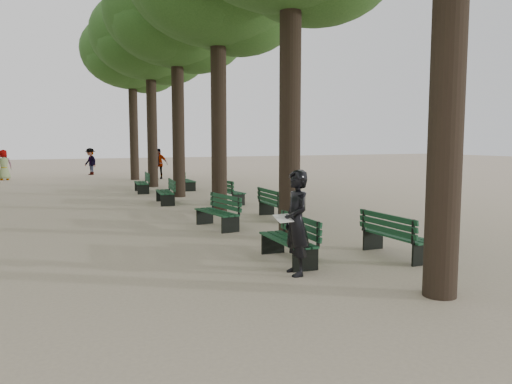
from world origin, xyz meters
name	(u,v)px	position (x,y,z in m)	size (l,w,h in m)	color
ground	(294,275)	(0.00, 0.00, 0.00)	(120.00, 120.00, 0.00)	tan
tree_central_3	(176,13)	(1.50, 13.00, 7.65)	(6.00, 6.00, 9.95)	#33261C
tree_central_4	(150,36)	(1.50, 18.00, 7.65)	(6.00, 6.00, 9.95)	#33261C
tree_central_5	(132,52)	(1.50, 23.00, 7.65)	(6.00, 6.00, 9.95)	#33261C
bench_left_0	(288,248)	(0.37, 0.93, 0.27)	(0.68, 1.83, 0.92)	black
bench_left_1	(217,218)	(0.37, 5.11, 0.27)	(0.79, 1.86, 0.92)	black
bench_left_2	(165,197)	(0.37, 10.95, 0.27)	(0.79, 1.86, 0.92)	black
bench_left_3	(142,187)	(0.37, 15.36, 0.27)	(0.76, 1.85, 0.92)	black
bench_right_0	(396,244)	(2.63, 0.37, 0.27)	(0.57, 1.80, 0.92)	black
bench_right_1	(276,210)	(2.63, 5.98, 0.27)	(0.68, 1.83, 0.92)	black
bench_right_2	(229,196)	(2.63, 10.02, 0.27)	(0.73, 1.84, 0.92)	black
bench_right_3	(187,184)	(2.63, 15.76, 0.27)	(0.67, 1.83, 0.92)	black
man_with_map	(296,223)	(0.05, 0.03, 0.95)	(0.67, 0.80, 1.91)	black
pedestrian_d	(4,165)	(-5.76, 25.98, 0.92)	(0.90, 0.37, 1.84)	#262628
pedestrian_c	(159,164)	(2.99, 23.07, 0.95)	(1.11, 0.38, 1.90)	#262628
pedestrian_b	(90,161)	(-0.49, 28.58, 0.93)	(1.20, 0.37, 1.86)	#262628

